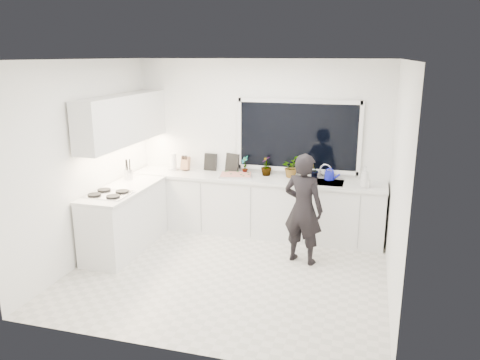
% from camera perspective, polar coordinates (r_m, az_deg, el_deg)
% --- Properties ---
extents(floor, '(4.00, 3.50, 0.02)m').
position_cam_1_polar(floor, '(6.25, -1.44, -11.23)').
color(floor, beige).
rests_on(floor, ground).
extents(wall_back, '(4.00, 0.02, 2.70)m').
position_cam_1_polar(wall_back, '(7.44, 2.49, 4.13)').
color(wall_back, white).
rests_on(wall_back, ground).
extents(wall_left, '(0.02, 3.50, 2.70)m').
position_cam_1_polar(wall_left, '(6.64, -18.35, 2.05)').
color(wall_left, white).
rests_on(wall_left, ground).
extents(wall_right, '(0.02, 3.50, 2.70)m').
position_cam_1_polar(wall_right, '(5.54, 18.75, -0.45)').
color(wall_right, white).
rests_on(wall_right, ground).
extents(ceiling, '(4.00, 3.50, 0.02)m').
position_cam_1_polar(ceiling, '(5.60, -1.62, 14.58)').
color(ceiling, white).
rests_on(ceiling, wall_back).
extents(window, '(1.80, 0.02, 1.00)m').
position_cam_1_polar(window, '(7.26, 7.08, 5.36)').
color(window, black).
rests_on(window, wall_back).
extents(base_cabinets_back, '(3.92, 0.58, 0.88)m').
position_cam_1_polar(base_cabinets_back, '(7.37, 1.85, -3.27)').
color(base_cabinets_back, white).
rests_on(base_cabinets_back, floor).
extents(base_cabinets_left, '(0.58, 1.60, 0.88)m').
position_cam_1_polar(base_cabinets_left, '(7.00, -13.83, -4.74)').
color(base_cabinets_left, white).
rests_on(base_cabinets_left, floor).
extents(countertop_back, '(3.94, 0.62, 0.04)m').
position_cam_1_polar(countertop_back, '(7.23, 1.86, 0.17)').
color(countertop_back, silver).
rests_on(countertop_back, base_cabinets_back).
extents(countertop_left, '(0.62, 1.60, 0.04)m').
position_cam_1_polar(countertop_left, '(6.86, -14.07, -1.12)').
color(countertop_left, silver).
rests_on(countertop_left, base_cabinets_left).
extents(upper_cabinets, '(0.34, 2.10, 0.70)m').
position_cam_1_polar(upper_cabinets, '(7.02, -14.02, 7.19)').
color(upper_cabinets, white).
rests_on(upper_cabinets, wall_left).
extents(sink, '(0.58, 0.42, 0.14)m').
position_cam_1_polar(sink, '(7.08, 10.16, -0.64)').
color(sink, silver).
rests_on(sink, countertop_back).
extents(faucet, '(0.03, 0.03, 0.22)m').
position_cam_1_polar(faucet, '(7.24, 10.38, 0.99)').
color(faucet, silver).
rests_on(faucet, countertop_back).
extents(stovetop, '(0.56, 0.48, 0.03)m').
position_cam_1_polar(stovetop, '(6.57, -15.73, -1.62)').
color(stovetop, black).
rests_on(stovetop, countertop_left).
extents(person, '(0.63, 0.50, 1.52)m').
position_cam_1_polar(person, '(6.32, 7.71, -3.51)').
color(person, black).
rests_on(person, floor).
extents(pizza_tray, '(0.58, 0.48, 0.03)m').
position_cam_1_polar(pizza_tray, '(7.28, -0.50, 0.56)').
color(pizza_tray, silver).
rests_on(pizza_tray, countertop_back).
extents(pizza, '(0.53, 0.42, 0.01)m').
position_cam_1_polar(pizza, '(7.28, -0.50, 0.69)').
color(pizza, red).
rests_on(pizza, pizza_tray).
extents(watering_can, '(0.14, 0.14, 0.13)m').
position_cam_1_polar(watering_can, '(7.20, 10.84, 0.54)').
color(watering_can, '#1318B3').
rests_on(watering_can, countertop_back).
extents(paper_towel_roll, '(0.14, 0.14, 0.26)m').
position_cam_1_polar(paper_towel_roll, '(7.74, -8.14, 2.16)').
color(paper_towel_roll, white).
rests_on(paper_towel_roll, countertop_back).
extents(knife_block, '(0.13, 0.10, 0.22)m').
position_cam_1_polar(knife_block, '(7.71, -6.66, 2.00)').
color(knife_block, olive).
rests_on(knife_block, countertop_back).
extents(utensil_crock, '(0.15, 0.15, 0.16)m').
position_cam_1_polar(utensil_crock, '(7.28, -13.43, 0.67)').
color(utensil_crock, silver).
rests_on(utensil_crock, countertop_left).
extents(picture_frame_large, '(0.22, 0.04, 0.28)m').
position_cam_1_polar(picture_frame_large, '(7.65, -3.63, 2.21)').
color(picture_frame_large, black).
rests_on(picture_frame_large, countertop_back).
extents(picture_frame_small, '(0.24, 0.11, 0.30)m').
position_cam_1_polar(picture_frame_small, '(7.54, -0.98, 2.12)').
color(picture_frame_small, black).
rests_on(picture_frame_small, countertop_back).
extents(herb_plants, '(1.27, 0.33, 0.32)m').
position_cam_1_polar(herb_plants, '(7.27, 5.24, 1.62)').
color(herb_plants, '#26662D').
rests_on(herb_plants, countertop_back).
extents(soap_bottles, '(0.16, 0.15, 0.32)m').
position_cam_1_polar(soap_bottles, '(6.86, 15.05, 0.25)').
color(soap_bottles, '#D8BF66').
rests_on(soap_bottles, countertop_back).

